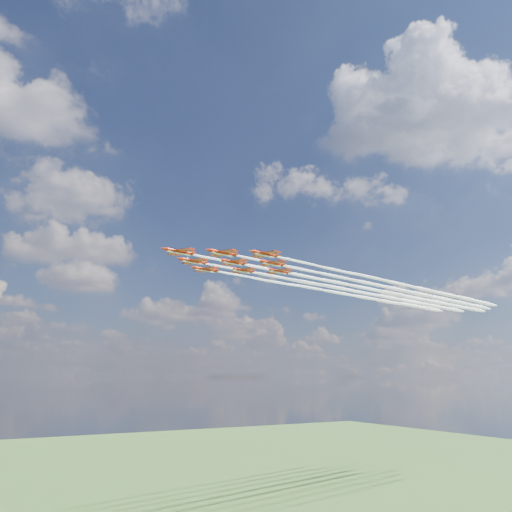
{
  "coord_description": "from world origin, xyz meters",
  "views": [
    {
      "loc": [
        -68.91,
        -144.69,
        46.29
      ],
      "look_at": [
        10.86,
        -3.72,
        85.71
      ],
      "focal_mm": 35.0,
      "sensor_mm": 36.0,
      "label": 1
    }
  ],
  "objects": [
    {
      "name": "jet_row2_starb",
      "position": [
        62.54,
        17.5,
        82.52
      ],
      "size": [
        152.42,
        39.42,
        2.92
      ],
      "rotation": [
        0.0,
        0.0,
        0.22
      ],
      "color": "#AB2009"
    },
    {
      "name": "jet_row4_starb",
      "position": [
        82.77,
        22.13,
        82.52
      ],
      "size": [
        152.42,
        39.42,
        2.92
      ],
      "rotation": [
        0.0,
        0.0,
        0.22
      ],
      "color": "#AB2009"
    },
    {
      "name": "jet_lead",
      "position": [
        54.1,
        7.87,
        82.52
      ],
      "size": [
        152.42,
        39.42,
        2.92
      ],
      "rotation": [
        0.0,
        0.0,
        0.22
      ],
      "color": "#AB2009"
    },
    {
      "name": "jet_tail",
      "position": [
        94.57,
        17.13,
        82.52
      ],
      "size": [
        152.42,
        39.42,
        2.92
      ],
      "rotation": [
        0.0,
        0.0,
        0.22
      ],
      "color": "#AB2009"
    },
    {
      "name": "jet_row3_port",
      "position": [
        77.68,
        -2.13,
        82.52
      ],
      "size": [
        152.42,
        39.42,
        2.92
      ],
      "rotation": [
        0.0,
        0.0,
        0.22
      ],
      "color": "#AB2009"
    },
    {
      "name": "jet_row2_port",
      "position": [
        65.89,
        2.87,
        82.52
      ],
      "size": [
        152.42,
        39.42,
        2.92
      ],
      "rotation": [
        0.0,
        0.0,
        0.22
      ],
      "color": "#AB2009"
    },
    {
      "name": "jet_row3_starb",
      "position": [
        70.98,
        27.13,
        82.52
      ],
      "size": [
        152.42,
        39.42,
        2.92
      ],
      "rotation": [
        0.0,
        0.0,
        0.22
      ],
      "color": "#AB2009"
    },
    {
      "name": "jet_row3_centre",
      "position": [
        74.33,
        12.5,
        82.52
      ],
      "size": [
        152.42,
        39.42,
        2.92
      ],
      "rotation": [
        0.0,
        0.0,
        0.22
      ],
      "color": "#AB2009"
    },
    {
      "name": "jet_row4_port",
      "position": [
        86.12,
        7.5,
        82.52
      ],
      "size": [
        152.42,
        39.42,
        2.92
      ],
      "rotation": [
        0.0,
        0.0,
        0.22
      ],
      "color": "#AB2009"
    }
  ]
}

